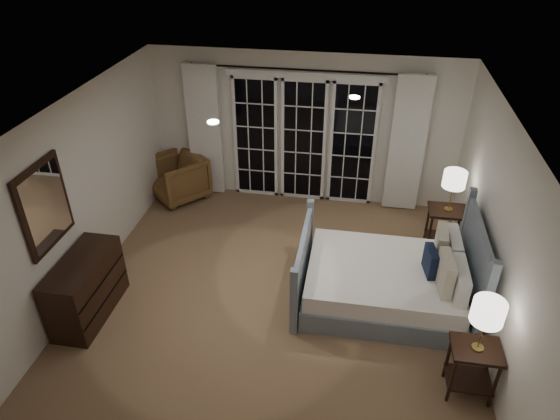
% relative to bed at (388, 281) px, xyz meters
% --- Properties ---
extents(floor, '(5.00, 5.00, 0.00)m').
position_rel_bed_xyz_m(floor, '(-1.42, -0.02, -0.32)').
color(floor, '#846147').
rests_on(floor, ground).
extents(ceiling, '(5.00, 5.00, 0.00)m').
position_rel_bed_xyz_m(ceiling, '(-1.42, -0.02, 2.18)').
color(ceiling, white).
rests_on(ceiling, wall_back).
extents(wall_left, '(0.02, 5.00, 2.50)m').
position_rel_bed_xyz_m(wall_left, '(-3.92, -0.02, 0.93)').
color(wall_left, silver).
rests_on(wall_left, floor).
extents(wall_right, '(0.02, 5.00, 2.50)m').
position_rel_bed_xyz_m(wall_right, '(1.08, -0.02, 0.93)').
color(wall_right, silver).
rests_on(wall_right, floor).
extents(wall_back, '(5.00, 0.02, 2.50)m').
position_rel_bed_xyz_m(wall_back, '(-1.42, 2.48, 0.93)').
color(wall_back, silver).
rests_on(wall_back, floor).
extents(wall_front, '(5.00, 0.02, 2.50)m').
position_rel_bed_xyz_m(wall_front, '(-1.42, -2.52, 0.93)').
color(wall_front, silver).
rests_on(wall_front, floor).
extents(french_doors, '(2.50, 0.04, 2.20)m').
position_rel_bed_xyz_m(french_doors, '(-1.42, 2.44, 0.77)').
color(french_doors, black).
rests_on(french_doors, wall_back).
extents(curtain_rod, '(3.50, 0.03, 0.03)m').
position_rel_bed_xyz_m(curtain_rod, '(-1.42, 2.38, 1.93)').
color(curtain_rod, black).
rests_on(curtain_rod, wall_back).
extents(curtain_left, '(0.55, 0.10, 2.25)m').
position_rel_bed_xyz_m(curtain_left, '(-3.07, 2.36, 0.83)').
color(curtain_left, silver).
rests_on(curtain_left, curtain_rod).
extents(curtain_right, '(0.55, 0.10, 2.25)m').
position_rel_bed_xyz_m(curtain_right, '(0.23, 2.36, 0.83)').
color(curtain_right, silver).
rests_on(curtain_right, curtain_rod).
extents(downlight_a, '(0.12, 0.12, 0.01)m').
position_rel_bed_xyz_m(downlight_a, '(-0.62, 0.58, 2.17)').
color(downlight_a, white).
rests_on(downlight_a, ceiling).
extents(downlight_b, '(0.12, 0.12, 0.01)m').
position_rel_bed_xyz_m(downlight_b, '(-2.02, -0.42, 2.17)').
color(downlight_b, white).
rests_on(downlight_b, ceiling).
extents(bed, '(2.12, 1.52, 1.23)m').
position_rel_bed_xyz_m(bed, '(0.00, 0.00, 0.00)').
color(bed, gray).
rests_on(bed, floor).
extents(nightstand_left, '(0.49, 0.40, 0.64)m').
position_rel_bed_xyz_m(nightstand_left, '(0.82, -1.30, 0.11)').
color(nightstand_left, black).
rests_on(nightstand_left, floor).
extents(nightstand_right, '(0.53, 0.43, 0.69)m').
position_rel_bed_xyz_m(nightstand_right, '(0.81, 1.26, 0.14)').
color(nightstand_right, black).
rests_on(nightstand_right, floor).
extents(lamp_left, '(0.31, 0.31, 0.60)m').
position_rel_bed_xyz_m(lamp_left, '(0.82, -1.30, 0.81)').
color(lamp_left, '#AD9245').
rests_on(lamp_left, nightstand_left).
extents(lamp_right, '(0.32, 0.32, 0.61)m').
position_rel_bed_xyz_m(lamp_right, '(0.81, 1.26, 0.86)').
color(lamp_right, '#AD9245').
rests_on(lamp_right, nightstand_right).
extents(armchair, '(1.18, 1.18, 0.77)m').
position_rel_bed_xyz_m(armchair, '(-3.52, 2.08, 0.07)').
color(armchair, brown).
rests_on(armchair, floor).
extents(dresser, '(0.49, 1.15, 0.81)m').
position_rel_bed_xyz_m(dresser, '(-3.65, -0.86, 0.09)').
color(dresser, black).
rests_on(dresser, floor).
extents(mirror, '(0.05, 0.85, 1.00)m').
position_rel_bed_xyz_m(mirror, '(-3.89, -0.86, 1.23)').
color(mirror, black).
rests_on(mirror, wall_left).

